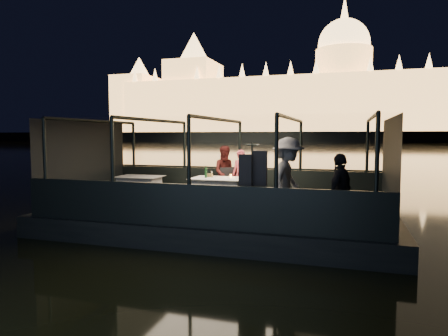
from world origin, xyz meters
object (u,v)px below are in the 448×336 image
(chair_port_left, at_px, (226,186))
(person_woman_coral, at_px, (241,176))
(wine_bottle, at_px, (206,172))
(dining_table_central, at_px, (219,192))
(dining_table_aft, at_px, (140,186))
(chair_port_right, at_px, (244,186))
(coat_stand, at_px, (252,184))
(person_man_maroon, at_px, (226,175))
(passenger_dark, at_px, (340,189))
(passenger_stripe, at_px, (288,184))

(chair_port_left, xyz_separation_m, person_woman_coral, (0.41, 0.15, 0.30))
(person_woman_coral, xyz_separation_m, wine_bottle, (-0.71, -0.97, 0.17))
(dining_table_central, relative_size, dining_table_aft, 1.10)
(dining_table_central, bearing_deg, chair_port_left, 93.07)
(chair_port_right, bearing_deg, person_woman_coral, 153.91)
(chair_port_right, relative_size, coat_stand, 0.46)
(wine_bottle, bearing_deg, person_man_maroon, 78.32)
(chair_port_left, height_order, coat_stand, coat_stand)
(person_man_maroon, bearing_deg, chair_port_right, -39.84)
(chair_port_left, relative_size, passenger_dark, 0.62)
(coat_stand, bearing_deg, person_man_maroon, 115.75)
(coat_stand, bearing_deg, wine_bottle, 130.36)
(passenger_dark, bearing_deg, wine_bottle, -97.02)
(person_man_maroon, bearing_deg, dining_table_central, -103.37)
(chair_port_left, xyz_separation_m, wine_bottle, (-0.31, -0.82, 0.47))
(dining_table_aft, height_order, passenger_stripe, passenger_stripe)
(dining_table_aft, xyz_separation_m, coat_stand, (4.04, -2.52, 0.51))
(chair_port_right, height_order, person_man_maroon, person_man_maroon)
(person_woman_coral, bearing_deg, person_man_maroon, 172.33)
(dining_table_aft, distance_m, coat_stand, 4.79)
(dining_table_aft, height_order, passenger_dark, passenger_dark)
(person_man_maroon, xyz_separation_m, wine_bottle, (-0.23, -1.11, 0.17))
(dining_table_aft, xyz_separation_m, person_woman_coral, (2.98, 0.53, 0.36))
(dining_table_central, distance_m, passenger_stripe, 2.68)
(coat_stand, xyz_separation_m, wine_bottle, (-1.77, 2.08, 0.02))
(wine_bottle, bearing_deg, dining_table_aft, 168.95)
(dining_table_central, xyz_separation_m, chair_port_right, (0.49, 0.83, 0.06))
(dining_table_aft, relative_size, wine_bottle, 4.00)
(chair_port_left, height_order, wine_bottle, wine_bottle)
(person_man_maroon, bearing_deg, passenger_dark, -62.53)
(passenger_dark, bearing_deg, passenger_stripe, -87.57)
(wine_bottle, bearing_deg, chair_port_right, 46.72)
(chair_port_left, xyz_separation_m, passenger_stripe, (2.13, -2.38, 0.40))
(dining_table_central, relative_size, coat_stand, 0.82)
(coat_stand, bearing_deg, dining_table_aft, 148.00)
(dining_table_aft, bearing_deg, chair_port_right, 8.14)
(chair_port_right, relative_size, passenger_stripe, 0.44)
(person_woman_coral, distance_m, passenger_stripe, 3.06)
(dining_table_central, distance_m, coat_stand, 2.61)
(dining_table_aft, distance_m, chair_port_right, 3.14)
(chair_port_left, distance_m, person_man_maroon, 0.42)
(chair_port_right, distance_m, passenger_stripe, 2.95)
(chair_port_left, height_order, chair_port_right, chair_port_left)
(coat_stand, bearing_deg, passenger_stripe, 37.80)
(coat_stand, distance_m, person_man_maroon, 3.54)
(dining_table_central, xyz_separation_m, dining_table_aft, (-2.62, 0.39, 0.00))
(dining_table_central, bearing_deg, passenger_dark, -32.17)
(chair_port_left, relative_size, passenger_stripe, 0.51)
(dining_table_central, relative_size, passenger_stripe, 0.78)
(dining_table_aft, xyz_separation_m, wine_bottle, (2.27, -0.44, 0.53))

